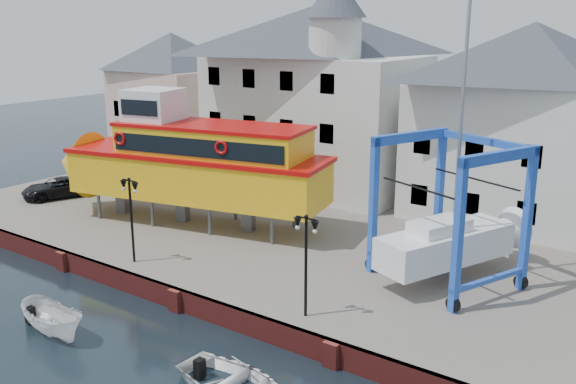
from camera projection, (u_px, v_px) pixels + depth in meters
The scene contains 12 objects.
ground at pixel (177, 311), 28.09m from camera, with size 140.00×140.00×0.00m, color #18252D.
hardstanding at pixel (314, 233), 36.59m from camera, with size 44.00×22.00×1.00m, color slate.
quay_wall at pixel (178, 299), 28.04m from camera, with size 44.00×0.47×1.00m.
building_pink at pixel (174, 99), 50.69m from camera, with size 8.00×7.00×10.30m.
building_white_main at pixel (315, 95), 43.32m from camera, with size 14.00×8.30×14.00m.
building_white_right at pixel (526, 124), 36.20m from camera, with size 12.00×8.00×11.20m.
lamp_post_left at pixel (130, 199), 30.17m from camera, with size 1.12×0.32×4.20m.
lamp_post_right at pixel (306, 240), 24.56m from camera, with size 1.12×0.32×4.20m.
tour_boat at pixel (181, 161), 36.23m from camera, with size 17.83×7.70×7.56m.
travel_lift at pixel (458, 234), 28.74m from camera, with size 6.93×8.28×12.22m.
van at pixel (58, 188), 42.00m from camera, with size 2.12×4.59×1.28m, color black.
motorboat_a at pixel (54, 334), 25.99m from camera, with size 1.43×3.80×1.47m, color white.
Camera 1 is at (18.94, -18.08, 12.42)m, focal length 40.00 mm.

